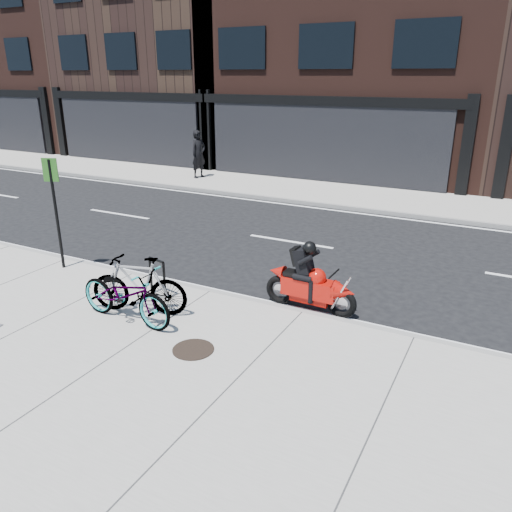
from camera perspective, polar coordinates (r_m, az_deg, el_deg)
The scene contains 13 objects.
ground at distance 11.68m, azimuth -0.02°, elevation -1.09°, with size 120.00×120.00×0.00m, color black.
sidewalk_near at distance 8.03m, azimuth -17.24°, elevation -12.08°, with size 60.00×6.00×0.13m, color gray.
sidewalk_far at distance 18.59m, azimuth 11.23°, elevation 6.77°, with size 60.00×3.50×0.13m, color gray.
building_west at distance 36.36m, azimuth -22.35°, elevation 22.69°, with size 10.00×10.00×13.50m, color black.
building_midwest at distance 29.62m, azimuth -8.24°, elevation 23.32°, with size 10.00×10.00×12.00m, color black.
building_center at distance 25.34m, azimuth 12.63°, elevation 26.51°, with size 12.00×10.00×14.50m, color black.
bike_rack at distance 9.80m, azimuth -11.22°, elevation -2.08°, with size 0.45×0.15×0.78m.
bicycle_front at distance 8.92m, azimuth -14.71°, elevation -4.21°, with size 0.69×1.97×1.04m, color gray.
bicycle_rear at distance 9.16m, azimuth -13.26°, elevation -3.24°, with size 0.51×1.81×1.09m, color gray.
motorcycle at distance 9.33m, azimuth 6.67°, elevation -3.16°, with size 1.84×0.43×1.37m.
pedestrian at distance 21.22m, azimuth -6.58°, elevation 11.49°, with size 0.71×0.46×1.94m, color black.
manhole_cover at distance 8.05m, azimuth -7.18°, elevation -10.55°, with size 0.66×0.66×0.01m, color black.
sign_post at distance 11.61m, azimuth -21.99°, elevation 5.53°, with size 0.31×0.15×2.44m.
Camera 1 is at (5.06, -9.65, 4.21)m, focal length 35.00 mm.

